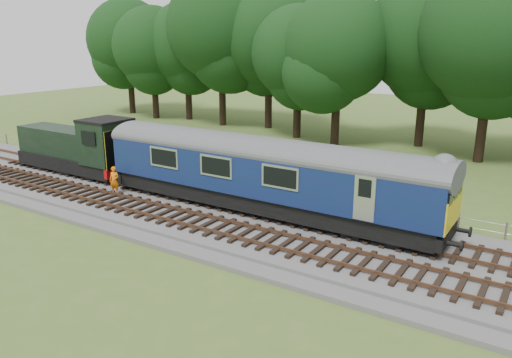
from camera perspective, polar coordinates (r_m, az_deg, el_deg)
The scene contains 9 objects.
ground at distance 26.04m, azimuth -6.99°, elevation -4.01°, with size 120.00×120.00×0.00m, color #476826.
ballast at distance 25.98m, azimuth -7.00°, elevation -3.65°, with size 70.00×7.00×0.35m, color #4C4C4F.
track_north at distance 26.93m, azimuth -5.13°, elevation -2.34°, with size 67.20×2.40×0.21m.
track_south at distance 24.77m, azimuth -9.38°, elevation -4.15°, with size 67.20×2.40×0.21m.
fence at distance 29.44m, azimuth -1.42°, elevation -1.52°, with size 64.00×0.12×1.00m, color #6B6054, non-canonical shape.
tree_line at distance 44.57m, azimuth 11.32°, elevation 4.21°, with size 70.00×8.00×18.00m, color black, non-canonical shape.
dmu_railcar at distance 24.52m, azimuth 0.78°, elevation 1.22°, with size 18.05×2.86×3.88m.
shunter_loco at distance 33.94m, azimuth -19.63°, elevation 3.35°, with size 8.91×2.60×3.38m.
worker at distance 28.83m, azimuth -15.89°, elevation -0.16°, with size 0.57×0.38×1.58m, color orange.
Camera 1 is at (15.78, -18.73, 8.85)m, focal length 35.00 mm.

